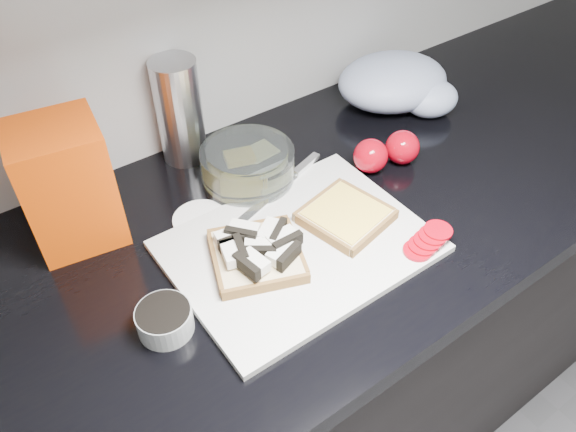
{
  "coord_description": "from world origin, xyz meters",
  "views": [
    {
      "loc": [
        -0.45,
        0.64,
        1.56
      ],
      "look_at": [
        -0.07,
        1.16,
        0.95
      ],
      "focal_mm": 35.0,
      "sensor_mm": 36.0,
      "label": 1
    }
  ],
  "objects_px": {
    "bread_bag": "(67,185)",
    "steel_canister": "(179,111)",
    "cutting_board": "(299,246)",
    "glass_bowl": "(248,167)"
  },
  "relations": [
    {
      "from": "glass_bowl",
      "to": "cutting_board",
      "type": "bearing_deg",
      "value": -97.86
    },
    {
      "from": "bread_bag",
      "to": "steel_canister",
      "type": "bearing_deg",
      "value": 29.3
    },
    {
      "from": "glass_bowl",
      "to": "steel_canister",
      "type": "distance_m",
      "value": 0.16
    },
    {
      "from": "cutting_board",
      "to": "glass_bowl",
      "type": "distance_m",
      "value": 0.19
    },
    {
      "from": "glass_bowl",
      "to": "bread_bag",
      "type": "distance_m",
      "value": 0.31
    },
    {
      "from": "cutting_board",
      "to": "steel_canister",
      "type": "relative_size",
      "value": 2.0
    },
    {
      "from": "bread_bag",
      "to": "steel_canister",
      "type": "height_order",
      "value": "bread_bag"
    },
    {
      "from": "bread_bag",
      "to": "glass_bowl",
      "type": "bearing_deg",
      "value": -0.48
    },
    {
      "from": "cutting_board",
      "to": "bread_bag",
      "type": "height_order",
      "value": "bread_bag"
    },
    {
      "from": "cutting_board",
      "to": "steel_canister",
      "type": "height_order",
      "value": "steel_canister"
    }
  ]
}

